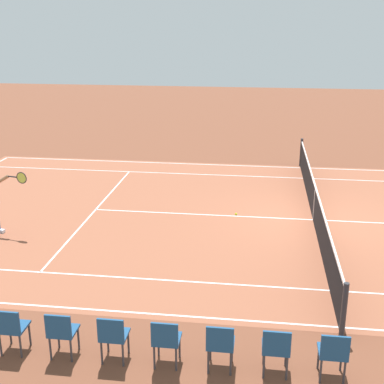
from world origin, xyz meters
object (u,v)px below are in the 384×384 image
at_px(spectator_chair_1, 276,347).
at_px(spectator_chair_3, 166,339).
at_px(tennis_net, 315,204).
at_px(spectator_chair_4, 113,335).
at_px(spectator_chair_2, 220,343).
at_px(spectator_chair_5, 61,331).
at_px(spectator_chair_0, 333,352).
at_px(tennis_ball, 236,214).
at_px(spectator_chair_6, 11,327).

relative_size(spectator_chair_1, spectator_chair_3, 1.00).
xyz_separation_m(tennis_net, spectator_chair_4, (3.86, 7.04, 0.03)).
height_order(spectator_chair_2, spectator_chair_5, same).
height_order(spectator_chair_3, spectator_chair_4, same).
height_order(spectator_chair_2, spectator_chair_3, same).
xyz_separation_m(spectator_chair_0, spectator_chair_5, (4.41, 0.00, 0.00)).
bearing_deg(spectator_chair_4, spectator_chair_3, 180.00).
xyz_separation_m(spectator_chair_0, spectator_chair_3, (2.65, 0.00, 0.00)).
bearing_deg(spectator_chair_4, tennis_ball, -103.08).
relative_size(tennis_ball, spectator_chair_6, 0.08).
relative_size(spectator_chair_4, spectator_chair_5, 1.00).
relative_size(tennis_net, spectator_chair_5, 13.30).
relative_size(tennis_net, spectator_chair_1, 13.30).
distance_m(tennis_net, spectator_chair_5, 8.49).
distance_m(tennis_net, spectator_chair_6, 9.01).
height_order(spectator_chair_0, spectator_chair_2, same).
distance_m(tennis_ball, spectator_chair_0, 7.39).
bearing_deg(spectator_chair_5, spectator_chair_1, 180.00).
xyz_separation_m(spectator_chair_1, spectator_chair_4, (2.65, 0.00, 0.00)).
height_order(spectator_chair_4, spectator_chair_6, same).
height_order(spectator_chair_2, spectator_chair_6, same).
relative_size(tennis_ball, spectator_chair_1, 0.08).
bearing_deg(spectator_chair_3, spectator_chair_5, 0.00).
distance_m(spectator_chair_1, spectator_chair_6, 4.41).
relative_size(spectator_chair_1, spectator_chair_5, 1.00).
relative_size(spectator_chair_0, spectator_chair_1, 1.00).
bearing_deg(spectator_chair_1, spectator_chair_2, 0.00).
height_order(spectator_chair_0, spectator_chair_6, same).
xyz_separation_m(tennis_ball, spectator_chair_6, (3.42, 7.13, 0.49)).
bearing_deg(spectator_chair_5, spectator_chair_2, 180.00).
distance_m(tennis_net, tennis_ball, 2.25).
bearing_deg(tennis_net, spectator_chair_4, 61.25).
xyz_separation_m(spectator_chair_1, spectator_chair_5, (3.53, 0.00, 0.00)).
bearing_deg(spectator_chair_0, spectator_chair_5, 0.00).
xyz_separation_m(tennis_net, spectator_chair_2, (2.10, 7.04, 0.03)).
distance_m(tennis_net, spectator_chair_4, 8.03).
xyz_separation_m(tennis_ball, spectator_chair_0, (-1.87, 7.13, 0.49)).
bearing_deg(spectator_chair_1, spectator_chair_3, 0.00).
relative_size(spectator_chair_2, spectator_chair_4, 1.00).
bearing_deg(spectator_chair_1, spectator_chair_4, 0.00).
bearing_deg(spectator_chair_6, spectator_chair_4, 180.00).
height_order(spectator_chair_1, spectator_chair_3, same).
distance_m(spectator_chair_4, spectator_chair_6, 1.77).
bearing_deg(spectator_chair_5, spectator_chair_6, 0.00).
bearing_deg(spectator_chair_5, tennis_net, -123.98).
distance_m(spectator_chair_3, spectator_chair_5, 1.77).
bearing_deg(spectator_chair_3, tennis_net, -112.94).
height_order(tennis_ball, spectator_chair_4, spectator_chair_4).
height_order(tennis_ball, spectator_chair_3, spectator_chair_3).
xyz_separation_m(tennis_ball, spectator_chair_5, (2.54, 7.13, 0.49)).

